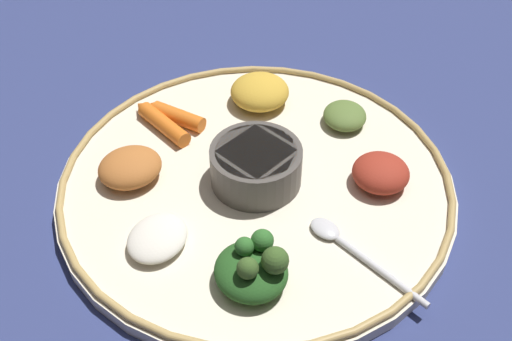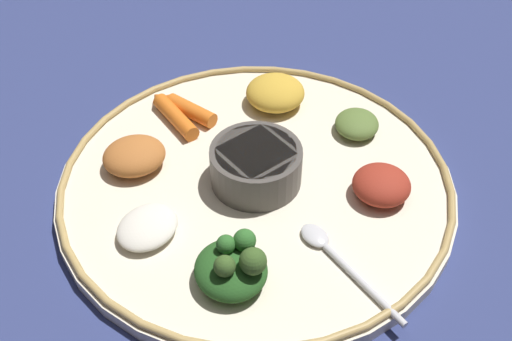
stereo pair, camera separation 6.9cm
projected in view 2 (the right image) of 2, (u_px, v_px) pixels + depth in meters
ground_plane at (256, 190)px, 0.71m from camera, size 2.40×2.40×0.00m
platter at (256, 185)px, 0.71m from camera, size 0.44×0.44×0.02m
platter_rim at (256, 178)px, 0.70m from camera, size 0.43×0.43×0.01m
center_bowl at (256, 164)px, 0.68m from camera, size 0.10×0.10×0.04m
spoon at (335, 255)px, 0.62m from camera, size 0.06×0.14×0.01m
greens_pile at (233, 267)px, 0.59m from camera, size 0.08×0.08×0.05m
carrot_near_spoon at (187, 109)px, 0.78m from camera, size 0.06×0.08×0.02m
carrot_outer at (173, 114)px, 0.77m from camera, size 0.05×0.10×0.02m
mound_chickpea at (134, 156)px, 0.71m from camera, size 0.08×0.07×0.03m
mound_collards at (357, 124)px, 0.75m from camera, size 0.07×0.07×0.02m
mound_lentil_yellow at (275, 93)px, 0.79m from camera, size 0.10×0.10×0.03m
mound_rice_white at (147, 227)px, 0.64m from camera, size 0.09×0.09×0.02m
mound_beet at (381, 185)px, 0.67m from camera, size 0.08×0.08×0.03m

